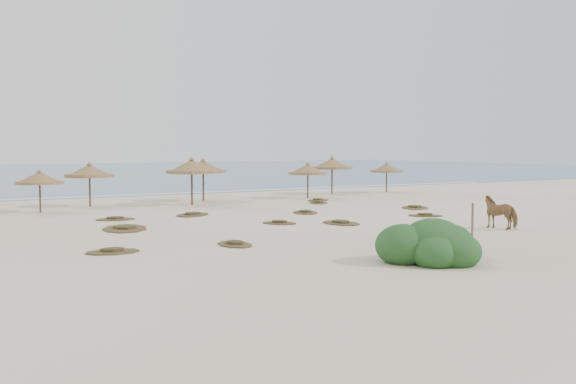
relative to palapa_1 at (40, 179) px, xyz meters
name	(u,v)px	position (x,y,z in m)	size (l,w,h in m)	color
ground	(352,234)	(9.70, -15.98, -1.90)	(160.00, 160.00, 0.00)	beige
ocean	(39,173)	(9.70, 59.02, -1.89)	(200.00, 100.00, 0.01)	#2C5C85
foam_line	(151,195)	(9.70, 10.02, -1.89)	(70.00, 0.60, 0.01)	white
palapa_1	(40,179)	(0.00, 0.00, 0.00)	(2.68, 2.68, 2.45)	#4F3629
palapa_2	(89,172)	(3.26, 2.24, 0.25)	(3.02, 3.02, 2.77)	#4F3629
palapa_3	(192,167)	(9.07, 0.12, 0.48)	(4.25, 4.25, 3.06)	#4F3629
palapa_4	(203,167)	(10.89, 2.57, 0.39)	(3.28, 3.28, 2.94)	#4F3629
palapa_5	(308,170)	(18.23, 0.92, 0.13)	(3.70, 3.70, 2.61)	#4F3629
palapa_6	(332,164)	(22.06, 3.47, 0.41)	(3.33, 3.33, 2.98)	#4F3629
palapa_7	(387,168)	(26.85, 2.69, 0.04)	(3.02, 3.02, 2.50)	#4F3629
horse	(501,212)	(16.55, -17.90, -1.16)	(0.79, 1.74, 1.47)	#926842
fence_post_near	(472,220)	(13.48, -19.11, -1.21)	(0.10, 0.10, 1.38)	#6B5E50
bush	(432,245)	(8.04, -22.57, -1.37)	(3.58, 3.16, 1.60)	#265223
scrub_0	(112,251)	(-0.27, -15.68, -1.85)	(1.98, 1.42, 0.16)	#4F4323
scrub_1	(125,228)	(1.94, -9.62, -1.85)	(2.70, 3.41, 0.16)	#4F4323
scrub_2	(279,223)	(8.87, -11.32, -1.85)	(1.90, 2.04, 0.16)	#4F4323
scrub_3	(305,212)	(12.56, -7.77, -1.85)	(2.11, 2.46, 0.16)	#4F4323
scrub_4	(425,215)	(17.15, -12.36, -1.85)	(2.12, 2.02, 0.16)	#4F4323
scrub_5	(415,207)	(19.72, -8.69, -1.85)	(2.70, 2.87, 0.16)	#4F4323
scrub_6	(115,219)	(2.59, -5.75, -1.85)	(2.17, 1.65, 0.16)	#4F4323
scrub_7	(319,203)	(16.58, -3.00, -1.85)	(1.97, 2.16, 0.16)	#4F4323
scrub_9	(341,223)	(11.38, -12.83, -1.85)	(1.62, 2.32, 0.16)	#4F4323
scrub_10	(318,200)	(17.61, -1.34, -1.85)	(2.11, 1.74, 0.16)	#4F4323
scrub_11	(235,244)	(4.11, -16.31, -1.85)	(1.17, 1.79, 0.16)	#4F4323
scrub_12	(434,223)	(15.22, -15.06, -1.85)	(1.77, 1.49, 0.16)	#4F4323
scrub_13	(193,214)	(6.73, -5.74, -1.85)	(2.79, 2.68, 0.16)	#4F4323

